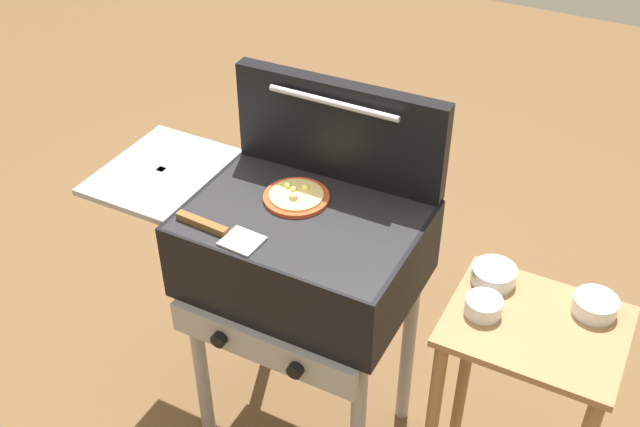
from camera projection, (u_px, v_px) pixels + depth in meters
ground_plane at (307, 424)px, 2.63m from camera, size 8.00×8.00×0.00m
grill at (299, 254)px, 2.18m from camera, size 0.96×0.53×0.90m
grill_lid_open at (340, 130)px, 2.15m from camera, size 0.63×0.09×0.30m
pizza_cheese at (296, 196)px, 2.14m from camera, size 0.19×0.19×0.04m
spatula at (218, 231)px, 2.02m from camera, size 0.26×0.10×0.02m
prep_table at (522, 385)px, 2.05m from camera, size 0.44×0.36×0.79m
topping_bowl_near at (483, 307)px, 1.93m from camera, size 0.09×0.09×0.04m
topping_bowl_far at (595, 306)px, 1.94m from camera, size 0.11×0.11×0.04m
topping_bowl_middle at (494, 275)px, 2.03m from camera, size 0.12×0.12×0.04m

